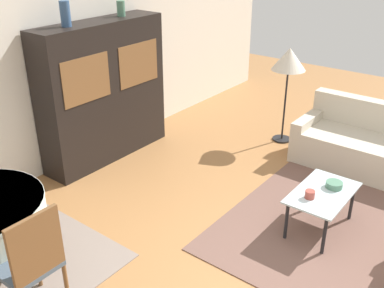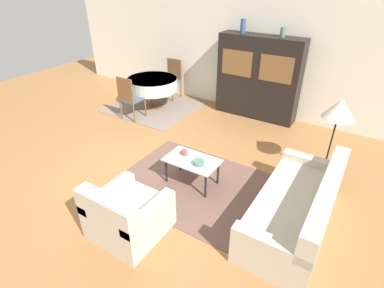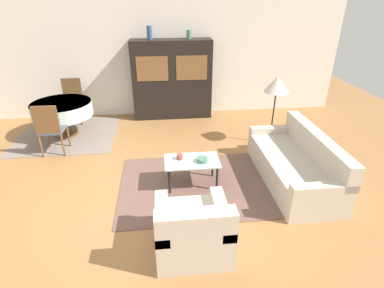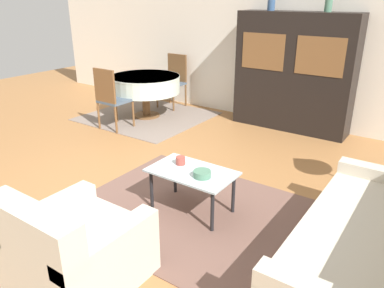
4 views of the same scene
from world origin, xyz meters
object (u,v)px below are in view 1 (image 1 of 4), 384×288
(display_cabinet, at_px, (104,92))
(floor_lamp, at_px, (289,62))
(cup, at_px, (310,194))
(vase_short, at_px, (121,8))
(couch, at_px, (378,149))
(coffee_table, at_px, (322,196))
(vase_tall, at_px, (65,14))
(bowl, at_px, (334,185))
(dining_chair_near, at_px, (31,260))

(display_cabinet, height_order, floor_lamp, display_cabinet)
(cup, bearing_deg, floor_lamp, 33.27)
(display_cabinet, bearing_deg, floor_lamp, -41.43)
(display_cabinet, distance_m, vase_short, 1.11)
(couch, distance_m, coffee_table, 1.72)
(vase_tall, distance_m, vase_short, 0.89)
(cup, relative_size, vase_tall, 0.34)
(cup, distance_m, bowl, 0.37)
(couch, bearing_deg, floor_lamp, -3.43)
(floor_lamp, bearing_deg, vase_tall, 144.60)
(display_cabinet, height_order, dining_chair_near, display_cabinet)
(vase_tall, bearing_deg, dining_chair_near, -137.44)
(couch, height_order, vase_short, vase_short)
(display_cabinet, distance_m, floor_lamp, 2.62)
(bowl, bearing_deg, display_cabinet, 95.61)
(coffee_table, relative_size, vase_tall, 2.93)
(dining_chair_near, bearing_deg, display_cabinet, 36.36)
(coffee_table, xyz_separation_m, cup, (-0.19, 0.06, 0.10))
(display_cabinet, bearing_deg, vase_tall, 179.89)
(floor_lamp, bearing_deg, bowl, -139.14)
(floor_lamp, height_order, vase_short, vase_short)
(coffee_table, relative_size, bowl, 4.97)
(vase_tall, xyz_separation_m, vase_short, (0.89, 0.00, -0.05))
(display_cabinet, bearing_deg, couch, -59.34)
(dining_chair_near, height_order, cup, dining_chair_near)
(dining_chair_near, xyz_separation_m, vase_short, (2.81, 1.76, 1.40))
(cup, relative_size, bowl, 0.57)
(couch, distance_m, dining_chair_near, 4.49)
(floor_lamp, xyz_separation_m, bowl, (-1.64, -1.42, -0.73))
(floor_lamp, bearing_deg, dining_chair_near, -179.49)
(display_cabinet, relative_size, dining_chair_near, 1.86)
(display_cabinet, height_order, vase_short, vase_short)
(floor_lamp, distance_m, bowl, 2.29)
(dining_chair_near, bearing_deg, couch, -18.05)
(dining_chair_near, relative_size, bowl, 5.84)
(dining_chair_near, distance_m, vase_tall, 2.98)
(coffee_table, relative_size, cup, 8.68)
(couch, height_order, coffee_table, couch)
(display_cabinet, xyz_separation_m, vase_tall, (-0.47, 0.00, 1.08))
(couch, xyz_separation_m, display_cabinet, (-1.87, 3.15, 0.64))
(couch, relative_size, bowl, 11.87)
(bowl, bearing_deg, couch, -0.18)
(display_cabinet, distance_m, cup, 3.06)
(display_cabinet, xyz_separation_m, bowl, (0.31, -3.14, -0.45))
(couch, relative_size, floor_lamp, 1.46)
(display_cabinet, relative_size, floor_lamp, 1.34)
(floor_lamp, bearing_deg, coffee_table, -142.74)
(floor_lamp, xyz_separation_m, vase_tall, (-2.42, 1.72, 0.80))
(cup, relative_size, vase_short, 0.50)
(coffee_table, bearing_deg, dining_chair_near, 152.40)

